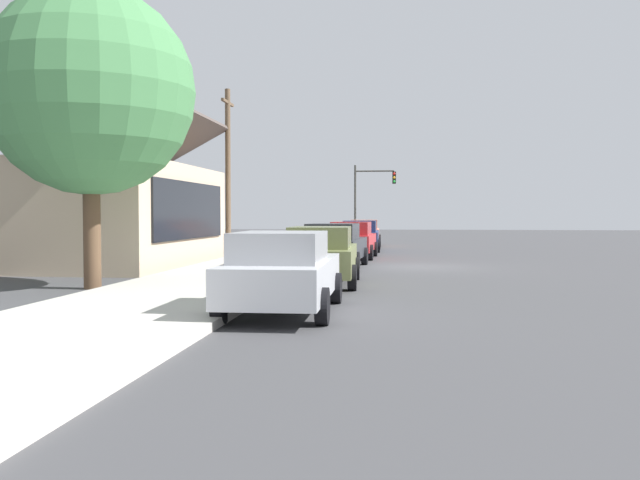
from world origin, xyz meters
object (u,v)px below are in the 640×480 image
car_silver (283,271)px  car_navy (360,235)px  car_coral (364,233)px  utility_pole_wooden (228,169)px  car_olive (322,255)px  shade_tree (90,92)px  car_cherry (352,240)px  traffic_light_main (371,191)px  car_charcoal (334,245)px  fire_hydrant_red (286,258)px

car_silver → car_navy: 22.39m
car_coral → utility_pole_wooden: size_ratio=0.60×
car_olive → shade_tree: (-1.68, 5.74, 4.23)m
car_cherry → traffic_light_main: (16.09, -0.07, 2.68)m
car_olive → car_coral: 22.64m
car_olive → car_cherry: bearing=-2.1°
car_charcoal → shade_tree: shade_tree is taller
car_navy → traffic_light_main: size_ratio=0.93×
car_silver → traffic_light_main: traffic_light_main is taller
car_silver → car_charcoal: bearing=-0.3°
car_charcoal → traffic_light_main: traffic_light_main is taller
traffic_light_main → car_silver: bearing=179.7°
car_silver → utility_pole_wooden: size_ratio=0.63×
car_navy → fire_hydrant_red: 13.54m
utility_pole_wooden → traffic_light_main: bearing=-19.6°
car_silver → car_cherry: 16.59m
car_silver → fire_hydrant_red: bearing=8.4°
car_olive → utility_pole_wooden: size_ratio=0.63×
car_charcoal → car_cherry: 5.30m
car_silver → car_olive: (5.33, -0.12, -0.00)m
car_cherry → fire_hydrant_red: car_cherry is taller
car_silver → utility_pole_wooden: 17.97m
shade_tree → car_charcoal: bearing=-35.8°
car_olive → car_navy: bearing=-2.1°
car_cherry → shade_tree: shade_tree is taller
car_navy → car_olive: bearing=178.7°
car_charcoal → car_cherry: same height
car_charcoal → fire_hydrant_red: car_charcoal is taller
car_cherry → shade_tree: 14.77m
car_olive → car_charcoal: (5.96, 0.25, 0.00)m
car_navy → car_cherry: bearing=178.7°
traffic_light_main → utility_pole_wooden: bearing=160.4°
car_charcoal → car_navy: 11.10m
car_silver → car_navy: same height
car_charcoal → car_navy: bearing=1.2°
shade_tree → traffic_light_main: size_ratio=1.48×
car_coral → shade_tree: shade_tree is taller
car_silver → car_coral: (27.98, -0.00, -0.00)m
car_olive → traffic_light_main: bearing=-2.3°
car_silver → car_coral: same height
shade_tree → car_coral: bearing=-13.0°
car_coral → shade_tree: 25.32m
car_olive → car_coral: bearing=-1.8°
car_silver → traffic_light_main: (32.68, -0.18, 2.67)m
car_silver → car_coral: 27.98m
shade_tree → traffic_light_main: shade_tree is taller
car_silver → car_olive: same height
car_navy → fire_hydrant_red: car_navy is taller
car_coral → shade_tree: bearing=165.1°
car_olive → car_navy: 17.06m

